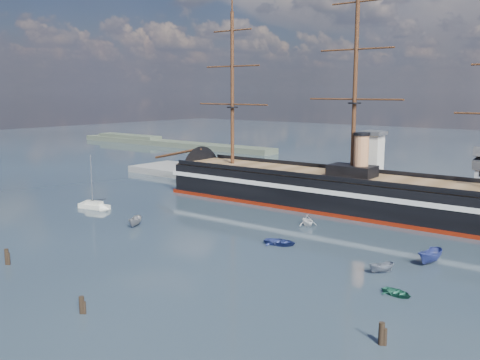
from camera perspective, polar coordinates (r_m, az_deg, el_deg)
The scene contains 15 objects.
ground at distance 106.84m, azimuth 4.87°, elevation -4.84°, with size 600.00×600.00×0.00m, color #212C34.
quay at distance 133.77m, azimuth 17.07°, elevation -2.31°, with size 180.00×18.00×2.00m, color slate.
quay_tower at distance 132.12m, azimuth 13.98°, elevation 1.98°, with size 5.00×5.00×15.00m.
shoreline at distance 268.41m, azimuth -8.82°, elevation 4.04°, with size 120.00×10.00×4.00m.
warship at distance 122.60m, azimuth 10.23°, elevation -1.16°, with size 113.04×18.06×53.94m.
sailboat at distance 125.47m, azimuth -15.30°, elevation -2.62°, with size 7.97×3.74×12.29m.
motorboat_a at distance 107.72m, azimuth -11.09°, elevation -4.86°, with size 5.85×2.15×2.34m, color gray.
motorboat_b at distance 93.46m, azimuth 4.29°, elevation -6.93°, with size 3.51×1.40×1.64m, color navy.
motorboat_c at distance 82.14m, azimuth 14.82°, elevation -9.56°, with size 4.87×1.79×1.95m, color slate.
motorboat_d at distance 106.97m, azimuth 7.20°, elevation -4.86°, with size 6.69×2.90×2.45m, color white.
motorboat_e at distance 74.12m, azimuth 16.40°, elevation -11.75°, with size 2.57×1.03×1.20m, color #205E48.
motorboat_f at distance 88.53m, azimuth 19.61°, elevation -8.41°, with size 6.99×2.56×2.80m, color navy.
piling_near_left at distance 90.56m, azimuth -23.57°, elevation -8.25°, with size 0.64×0.64×3.18m, color black.
piling_near_mid at distance 68.74m, azimuth -16.49°, elevation -13.47°, with size 0.64×0.64×2.83m, color black.
piling_far_right at distance 60.65m, azimuth 14.81°, elevation -16.61°, with size 0.64×0.64×3.16m, color black.
Camera 1 is at (56.99, -46.44, 26.36)m, focal length 40.00 mm.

